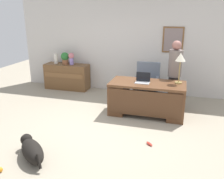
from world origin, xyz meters
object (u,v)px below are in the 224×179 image
desk (147,98)px  person_standing (174,74)px  credenza (67,76)px  armchair (147,84)px  vase_empty (56,59)px  potted_plant (65,58)px  laptop (143,80)px  dog_toy_ball (0,170)px  dog_toy_bone (149,144)px  desk_lamp (180,59)px  vase_with_flowers (71,58)px  dog_lying (32,150)px

desk → person_standing: (0.56, 0.66, 0.44)m
credenza → armchair: (2.52, -0.45, 0.09)m
vase_empty → potted_plant: size_ratio=0.85×
desk → laptop: laptop is taller
potted_plant → vase_empty: bearing=180.0°
dog_toy_ball → dog_toy_bone: bearing=34.4°
desk → armchair: armchair is taller
armchair → vase_empty: size_ratio=3.36×
armchair → person_standing: bearing=-16.1°
desk_lamp → vase_with_flowers: bearing=160.2°
laptop → vase_empty: 3.16m
desk → dog_toy_bone: size_ratio=11.17×
desk → person_standing: bearing=49.9°
person_standing → vase_empty: (-3.55, 0.65, 0.07)m
potted_plant → desk: bearing=-26.0°
dog_toy_bone → dog_toy_ball: bearing=-145.6°
desk → credenza: credenza is taller
credenza → desk_lamp: bearing=-18.8°
person_standing → potted_plant: (-3.24, 0.65, 0.11)m
laptop → armchair: bearing=91.3°
dog_lying → dog_toy_ball: size_ratio=9.79×
potted_plant → laptop: bearing=-26.8°
desk_lamp → potted_plant: size_ratio=1.89×
dog_lying → potted_plant: size_ratio=2.06×
person_standing → dog_toy_bone: size_ratio=10.91×
armchair → laptop: bearing=-88.7°
potted_plant → dog_toy_ball: (0.91, -4.05, -0.93)m
potted_plant → credenza: bearing=-2.1°
dog_lying → potted_plant: potted_plant is taller
desk → vase_empty: (-2.99, 1.31, 0.51)m
credenza → person_standing: size_ratio=0.81×
person_standing → laptop: (-0.66, -0.65, -0.03)m
laptop → dog_toy_bone: laptop is taller
credenza → dog_toy_ball: 4.16m
dog_toy_ball → laptop: bearing=58.8°
dog_lying → laptop: bearing=58.7°
laptop → vase_with_flowers: 2.70m
vase_with_flowers → vase_empty: (-0.52, 0.00, -0.05)m
credenza → desk_lamp: desk_lamp is taller
armchair → potted_plant: bearing=170.0°
laptop → dog_toy_ball: laptop is taller
person_standing → credenza: bearing=168.6°
credenza → dog_toy_ball: bearing=-77.9°
armchair → vase_empty: vase_empty is taller
dog_toy_bone → vase_empty: bearing=140.8°
credenza → desk_lamp: 3.62m
credenza → laptop: size_ratio=4.19×
desk → desk_lamp: (0.67, 0.18, 0.89)m
person_standing → dog_lying: person_standing is taller
vase_with_flowers → potted_plant: bearing=180.0°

